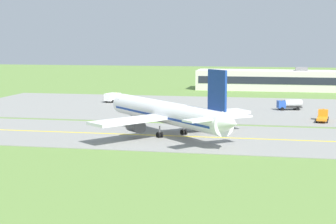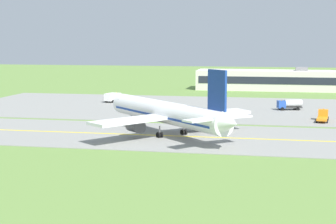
{
  "view_description": "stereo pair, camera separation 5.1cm",
  "coord_description": "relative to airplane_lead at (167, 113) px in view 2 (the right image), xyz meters",
  "views": [
    {
      "loc": [
        20.42,
        -95.4,
        17.56
      ],
      "look_at": [
        0.72,
        3.17,
        4.0
      ],
      "focal_mm": 58.33,
      "sensor_mm": 36.0,
      "label": 1
    },
    {
      "loc": [
        20.47,
        -95.39,
        17.56
      ],
      "look_at": [
        0.72,
        3.17,
        4.0
      ],
      "focal_mm": 58.33,
      "sensor_mm": 36.0,
      "label": 2
    }
  ],
  "objects": [
    {
      "name": "service_truck_baggage",
      "position": [
        -25.22,
        48.25,
        -2.6
      ],
      "size": [
        3.42,
        6.31,
        2.6
      ],
      "color": "silver",
      "rests_on": "ground"
    },
    {
      "name": "airplane_lead",
      "position": [
        0.0,
        0.0,
        0.0
      ],
      "size": [
        31.0,
        31.46,
        12.7
      ],
      "color": "white",
      "rests_on": "ground"
    },
    {
      "name": "service_truck_catering",
      "position": [
        22.61,
        40.44,
        -2.6
      ],
      "size": [
        6.34,
        3.72,
        2.65
      ],
      "color": "#264CA5",
      "rests_on": "ground"
    },
    {
      "name": "ground_plane",
      "position": [
        -1.06,
        -0.82,
        -4.13
      ],
      "size": [
        500.0,
        500.0,
        0.0
      ],
      "primitive_type": "plane",
      "color": "olive"
    },
    {
      "name": "taxiway_strip",
      "position": [
        -1.06,
        -0.82,
        -4.08
      ],
      "size": [
        240.0,
        28.0,
        0.1
      ],
      "primitive_type": "cube",
      "color": "gray",
      "rests_on": "ground"
    },
    {
      "name": "service_truck_fuel",
      "position": [
        29.22,
        23.33,
        -2.95
      ],
      "size": [
        2.99,
        6.61,
        2.59
      ],
      "color": "orange",
      "rests_on": "ground"
    },
    {
      "name": "terminal_building",
      "position": [
        17.44,
        94.07,
        -0.73
      ],
      "size": [
        50.55,
        12.7,
        7.96
      ],
      "color": "beige",
      "rests_on": "ground"
    },
    {
      "name": "taxiway_centreline",
      "position": [
        -1.06,
        -0.82,
        -4.03
      ],
      "size": [
        220.0,
        0.6,
        0.01
      ],
      "primitive_type": "cube",
      "color": "yellow",
      "rests_on": "taxiway_strip"
    },
    {
      "name": "apron_pad",
      "position": [
        8.94,
        41.18,
        -4.08
      ],
      "size": [
        140.0,
        52.0,
        0.1
      ],
      "primitive_type": "cube",
      "color": "gray",
      "rests_on": "ground"
    }
  ]
}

